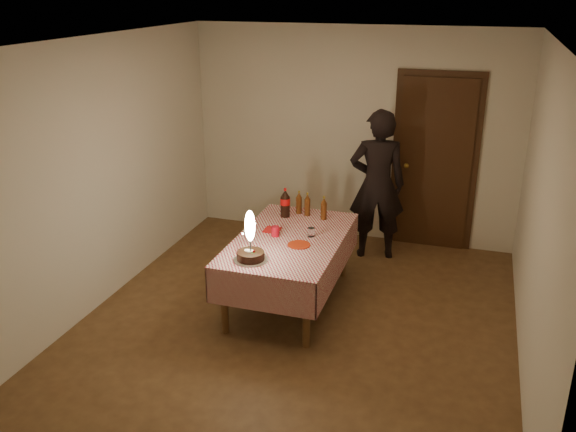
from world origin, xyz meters
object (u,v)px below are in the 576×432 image
at_px(dining_table, 290,247).
at_px(amber_bottle_left, 299,203).
at_px(red_cup, 275,231).
at_px(clear_cup, 311,232).
at_px(photographer, 377,185).
at_px(red_plate, 299,245).
at_px(cola_bottle, 285,203).
at_px(amber_bottle_mid, 307,205).
at_px(amber_bottle_right, 324,209).
at_px(birthday_cake, 250,247).

distance_m(dining_table, amber_bottle_left, 0.73).
xyz_separation_m(red_cup, clear_cup, (0.34, 0.10, -0.01)).
relative_size(dining_table, amber_bottle_left, 6.75).
relative_size(dining_table, photographer, 0.98).
distance_m(red_plate, cola_bottle, 0.79).
distance_m(red_cup, amber_bottle_mid, 0.67).
bearing_deg(amber_bottle_left, red_cup, -93.15).
height_order(red_cup, amber_bottle_right, amber_bottle_right).
height_order(red_cup, photographer, photographer).
height_order(cola_bottle, amber_bottle_right, cola_bottle).
distance_m(red_cup, amber_bottle_right, 0.69).
xyz_separation_m(red_cup, photographer, (0.76, 1.39, 0.13)).
height_order(red_cup, amber_bottle_mid, amber_bottle_mid).
height_order(birthday_cake, red_cup, birthday_cake).
relative_size(red_cup, amber_bottle_left, 0.39).
bearing_deg(cola_bottle, dining_table, -67.91).
height_order(clear_cup, amber_bottle_right, amber_bottle_right).
bearing_deg(red_plate, red_cup, 153.48).
distance_m(dining_table, birthday_cake, 0.66).
bearing_deg(clear_cup, photographer, 71.95).
relative_size(clear_cup, cola_bottle, 0.28).
bearing_deg(amber_bottle_right, red_cup, -119.74).
distance_m(birthday_cake, red_cup, 0.60).
bearing_deg(clear_cup, red_plate, -102.61).
distance_m(clear_cup, amber_bottle_right, 0.50).
distance_m(amber_bottle_right, photographer, 0.90).
xyz_separation_m(birthday_cake, photographer, (0.79, 1.98, 0.05)).
height_order(birthday_cake, amber_bottle_right, birthday_cake).
xyz_separation_m(red_plate, cola_bottle, (-0.36, 0.69, 0.15)).
height_order(red_cup, amber_bottle_left, amber_bottle_left).
xyz_separation_m(birthday_cake, amber_bottle_left, (0.07, 1.28, -0.01)).
height_order(clear_cup, amber_bottle_left, amber_bottle_left).
bearing_deg(red_plate, photographer, 72.78).
bearing_deg(dining_table, amber_bottle_right, 72.27).
distance_m(amber_bottle_left, amber_bottle_right, 0.31).
relative_size(amber_bottle_left, amber_bottle_mid, 1.00).
bearing_deg(dining_table, cola_bottle, 112.09).
bearing_deg(red_plate, dining_table, 134.48).
xyz_separation_m(cola_bottle, amber_bottle_left, (0.11, 0.14, -0.03)).
xyz_separation_m(amber_bottle_left, amber_bottle_right, (0.30, -0.09, 0.00)).
xyz_separation_m(dining_table, clear_cup, (0.19, 0.10, 0.14)).
height_order(clear_cup, amber_bottle_mid, amber_bottle_mid).
relative_size(cola_bottle, amber_bottle_mid, 1.25).
height_order(red_plate, photographer, photographer).
xyz_separation_m(amber_bottle_left, amber_bottle_mid, (0.10, -0.03, 0.00)).
bearing_deg(red_cup, red_plate, -26.52).
bearing_deg(amber_bottle_right, photographer, 61.94).
bearing_deg(red_cup, amber_bottle_mid, 77.70).
relative_size(birthday_cake, amber_bottle_left, 1.86).
bearing_deg(clear_cup, amber_bottle_right, 90.34).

